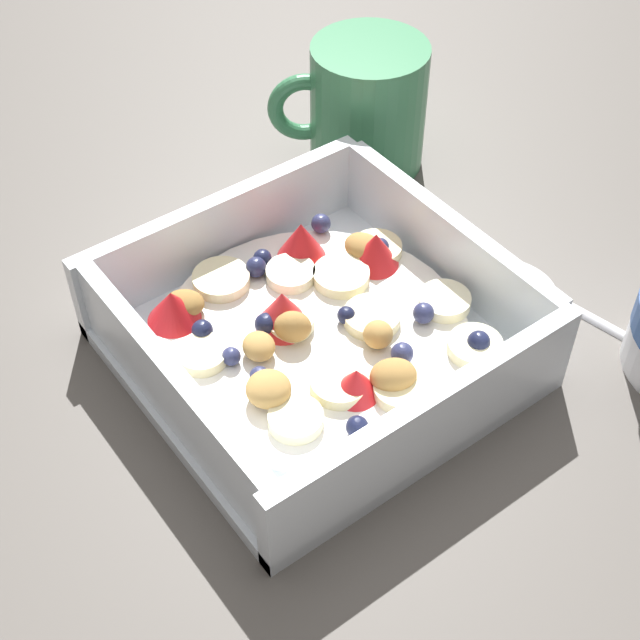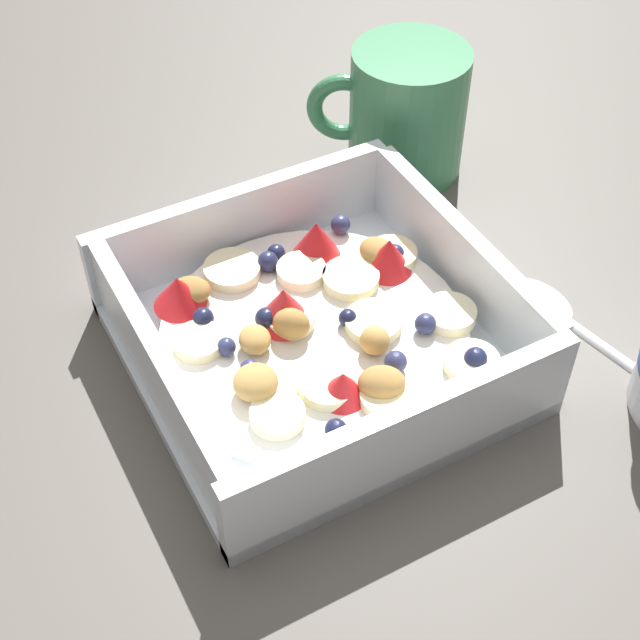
% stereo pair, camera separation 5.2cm
% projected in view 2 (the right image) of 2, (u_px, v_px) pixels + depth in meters
% --- Properties ---
extents(ground_plane, '(2.40, 2.40, 0.00)m').
position_uv_depth(ground_plane, '(325.00, 372.00, 0.53)').
color(ground_plane, '#56514C').
extents(fruit_bowl, '(0.20, 0.20, 0.06)m').
position_uv_depth(fruit_bowl, '(319.00, 331.00, 0.52)').
color(fruit_bowl, white).
rests_on(fruit_bowl, ground).
extents(spoon, '(0.05, 0.17, 0.01)m').
position_uv_depth(spoon, '(573.00, 321.00, 0.55)').
color(spoon, silver).
rests_on(spoon, ground).
extents(coffee_mug, '(0.10, 0.08, 0.09)m').
position_uv_depth(coffee_mug, '(405.00, 112.00, 0.63)').
color(coffee_mug, '#3D8456').
rests_on(coffee_mug, ground).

